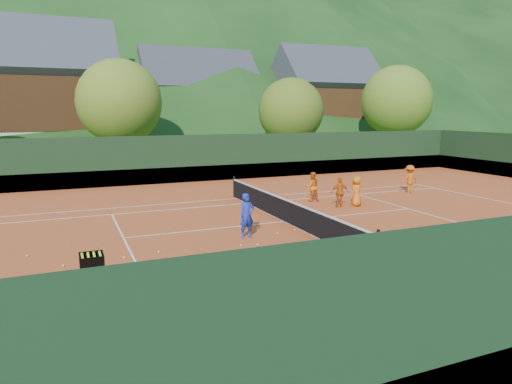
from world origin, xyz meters
name	(u,v)px	position (x,y,z in m)	size (l,w,h in m)	color
ground	(285,222)	(0.00, 0.00, 0.00)	(400.00, 400.00, 0.00)	#2D541A
clay_court	(285,222)	(0.00, 0.00, 0.01)	(40.00, 24.00, 0.02)	#BE4A1E
mountain_far_right	(321,2)	(90.00, 150.00, 47.50)	(260.00, 260.00, 95.00)	black
coach	(247,216)	(-2.33, -1.66, 0.82)	(0.58, 0.38, 1.60)	#1A2DAF
student_a	(312,187)	(3.18, 3.33, 0.76)	(0.72, 0.56, 1.48)	orange
student_b	(340,192)	(3.66, 1.56, 0.73)	(0.83, 0.35, 1.42)	#DB5D13
student_c	(357,191)	(4.51, 1.45, 0.74)	(0.70, 0.46, 1.44)	orange
student_d	(410,179)	(9.32, 3.32, 0.80)	(1.01, 0.58, 1.56)	#CC5A12
tennis_ball_0	(453,287)	(0.76, -8.09, 0.05)	(0.07, 0.07, 0.07)	yellow
tennis_ball_1	(258,245)	(-2.37, -2.71, 0.05)	(0.07, 0.07, 0.07)	yellow
tennis_ball_2	(63,266)	(-8.39, -2.48, 0.05)	(0.07, 0.07, 0.07)	yellow
tennis_ball_3	(124,258)	(-6.68, -2.42, 0.05)	(0.07, 0.07, 0.07)	yellow
tennis_ball_4	(333,285)	(-2.02, -6.83, 0.05)	(0.07, 0.07, 0.07)	yellow
tennis_ball_5	(162,347)	(-6.70, -8.24, 0.05)	(0.07, 0.07, 0.07)	yellow
tennis_ball_6	(455,247)	(3.49, -5.53, 0.05)	(0.07, 0.07, 0.07)	yellow
tennis_ball_7	(277,233)	(-1.13, -1.67, 0.05)	(0.07, 0.07, 0.07)	yellow
tennis_ball_8	(364,302)	(-1.91, -7.99, 0.05)	(0.07, 0.07, 0.07)	yellow
tennis_ball_9	(508,260)	(3.95, -7.14, 0.05)	(0.07, 0.07, 0.07)	yellow
tennis_ball_11	(295,230)	(-0.31, -1.46, 0.05)	(0.07, 0.07, 0.07)	yellow
tennis_ball_12	(410,317)	(-1.48, -9.06, 0.05)	(0.07, 0.07, 0.07)	yellow
tennis_ball_13	(428,270)	(1.11, -6.87, 0.05)	(0.07, 0.07, 0.07)	yellow
tennis_ball_15	(148,345)	(-6.91, -8.04, 0.05)	(0.07, 0.07, 0.07)	yellow
tennis_ball_16	(241,245)	(-2.90, -2.55, 0.05)	(0.07, 0.07, 0.07)	yellow
tennis_ball_17	(37,351)	(-8.86, -7.47, 0.05)	(0.07, 0.07, 0.07)	yellow
tennis_ball_18	(370,248)	(0.90, -4.46, 0.05)	(0.07, 0.07, 0.07)	yellow
tennis_ball_19	(320,243)	(-0.36, -3.39, 0.05)	(0.07, 0.07, 0.07)	yellow
tennis_ball_20	(336,294)	(-2.26, -7.33, 0.05)	(0.07, 0.07, 0.07)	yellow
tennis_ball_21	(159,252)	(-5.58, -2.25, 0.05)	(0.07, 0.07, 0.07)	yellow
tennis_ball_23	(312,243)	(-0.57, -3.26, 0.05)	(0.07, 0.07, 0.07)	yellow
tennis_ball_24	(497,232)	(6.45, -4.67, 0.05)	(0.07, 0.07, 0.07)	yellow
tennis_ball_25	(27,256)	(-9.42, -1.05, 0.05)	(0.07, 0.07, 0.07)	yellow
tennis_ball_26	(446,264)	(1.96, -6.69, 0.05)	(0.07, 0.07, 0.07)	yellow
tennis_ball_27	(329,246)	(-0.24, -3.77, 0.05)	(0.07, 0.07, 0.07)	yellow
court_lines	(285,221)	(0.00, 0.00, 0.02)	(23.83, 11.03, 0.00)	white
tennis_net	(285,210)	(0.00, 0.00, 0.52)	(0.10, 12.07, 1.10)	black
perimeter_fence	(285,192)	(0.00, 0.00, 1.27)	(40.40, 24.24, 3.00)	black
ball_hopper	(92,264)	(-7.71, -4.87, 0.77)	(0.57, 0.57, 1.00)	black
chalet_left	(38,99)	(-10.00, 30.00, 5.65)	(13.80, 9.93, 12.92)	beige
chalet_mid	(198,107)	(6.00, 34.00, 4.99)	(12.65, 8.82, 11.45)	beige
chalet_right	(325,105)	(20.00, 30.00, 5.26)	(11.50, 8.82, 11.91)	beige
tree_b	(120,102)	(-4.00, 20.00, 5.19)	(6.40, 6.40, 8.40)	#3F2A19
tree_c	(291,111)	(10.00, 19.00, 4.54)	(5.60, 5.60, 7.35)	#3C2818
tree_d	(396,101)	(22.00, 20.00, 5.52)	(6.80, 6.80, 8.93)	#402B19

